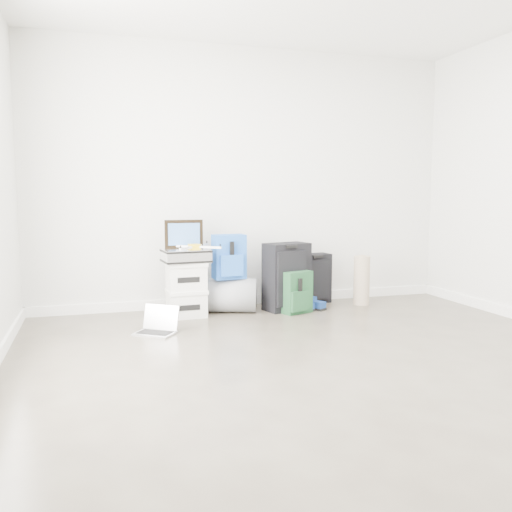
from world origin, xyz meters
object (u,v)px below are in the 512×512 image
object	(u,v)px
briefcase	(186,256)
large_suitcase	(287,277)
duffel_bag	(229,295)
laptop	(157,327)
carry_on	(314,278)
boxes_stack	(186,289)

from	to	relation	value
briefcase	large_suitcase	size ratio (longest dim) A/B	0.62
duffel_bag	laptop	xyz separation A→B (m)	(-0.79, -0.64, -0.12)
duffel_bag	carry_on	xyz separation A→B (m)	(1.01, 0.19, 0.10)
duffel_bag	large_suitcase	distance (m)	0.62
duffel_bag	carry_on	bearing A→B (deg)	30.73
duffel_bag	laptop	distance (m)	1.02
boxes_stack	laptop	world-z (taller)	boxes_stack
carry_on	duffel_bag	bearing A→B (deg)	-175.92
boxes_stack	briefcase	xyz separation A→B (m)	(-0.00, 0.00, 0.33)
boxes_stack	carry_on	xyz separation A→B (m)	(1.45, 0.28, 0.00)
boxes_stack	duffel_bag	xyz separation A→B (m)	(0.44, 0.09, -0.10)
briefcase	laptop	xyz separation A→B (m)	(-0.34, -0.55, -0.54)
briefcase	carry_on	bearing A→B (deg)	5.64
carry_on	large_suitcase	bearing A→B (deg)	-153.06
carry_on	laptop	bearing A→B (deg)	-161.85
briefcase	duffel_bag	distance (m)	0.62
briefcase	carry_on	distance (m)	1.52
briefcase	duffel_bag	world-z (taller)	briefcase
boxes_stack	briefcase	size ratio (longest dim) A/B	1.24
duffel_bag	laptop	size ratio (longest dim) A/B	1.39
boxes_stack	duffel_bag	world-z (taller)	boxes_stack
briefcase	laptop	world-z (taller)	briefcase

